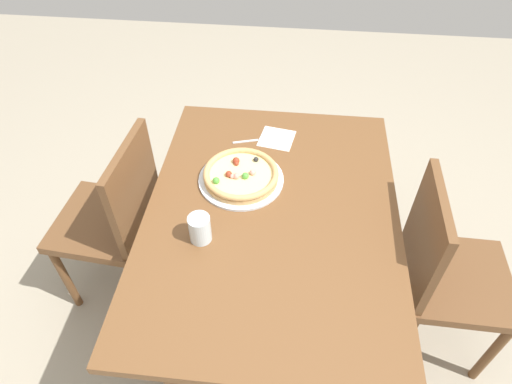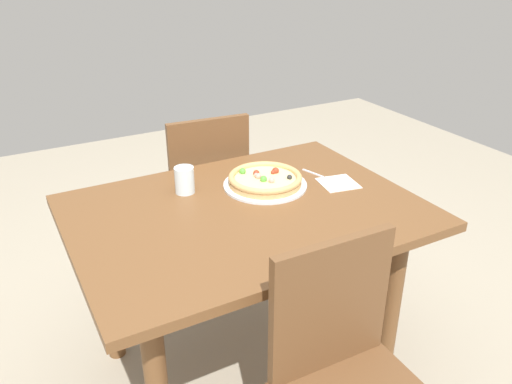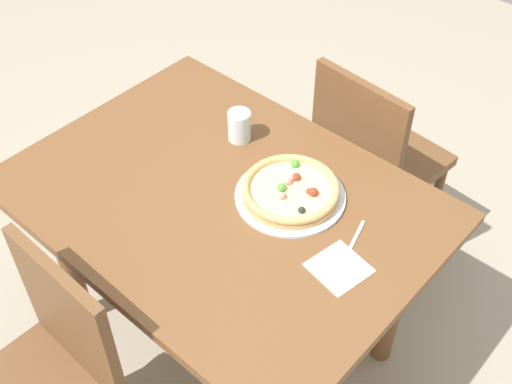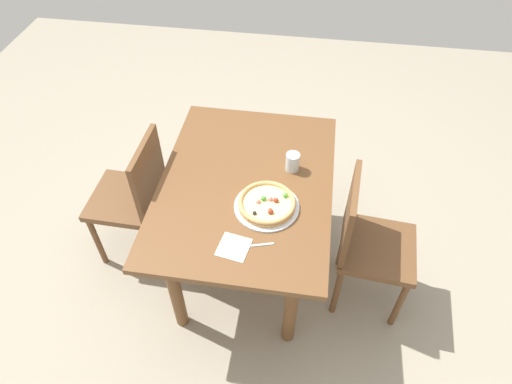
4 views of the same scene
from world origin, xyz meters
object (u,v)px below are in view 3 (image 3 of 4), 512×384
(dining_table, at_px, (223,222))
(pizza, at_px, (291,190))
(chair_near, at_px, (372,159))
(napkin, at_px, (339,268))
(plate, at_px, (290,196))
(chair_far, at_px, (46,384))
(fork, at_px, (352,245))
(drinking_glass, at_px, (239,126))

(dining_table, distance_m, pizza, 0.25)
(chair_near, height_order, napkin, chair_near)
(plate, bearing_deg, chair_far, 77.43)
(plate, bearing_deg, napkin, 156.15)
(chair_near, height_order, fork, chair_near)
(chair_far, xyz_separation_m, fork, (-0.42, -0.77, 0.24))
(pizza, bearing_deg, plate, 81.93)
(dining_table, bearing_deg, chair_far, 87.82)
(chair_near, height_order, pizza, chair_near)
(napkin, bearing_deg, plate, -23.85)
(plate, xyz_separation_m, drinking_glass, (0.30, -0.10, 0.05))
(dining_table, relative_size, chair_near, 1.39)
(chair_near, bearing_deg, chair_far, -91.02)
(plate, height_order, napkin, plate)
(drinking_glass, distance_m, napkin, 0.61)
(napkin, bearing_deg, fork, -76.34)
(plate, xyz_separation_m, pizza, (-0.00, -0.00, 0.03))
(dining_table, relative_size, fork, 7.60)
(plate, distance_m, pizza, 0.03)
(pizza, bearing_deg, chair_near, -85.42)
(dining_table, relative_size, chair_far, 1.39)
(dining_table, relative_size, pizza, 4.28)
(chair_near, distance_m, chair_far, 1.35)
(pizza, bearing_deg, napkin, 156.05)
(pizza, distance_m, fork, 0.25)
(pizza, distance_m, napkin, 0.29)
(dining_table, height_order, fork, fork)
(drinking_glass, relative_size, napkin, 0.73)
(dining_table, distance_m, plate, 0.23)
(chair_near, xyz_separation_m, plate, (-0.04, 0.54, 0.24))
(plate, bearing_deg, pizza, -98.07)
(fork, distance_m, drinking_glass, 0.56)
(chair_near, xyz_separation_m, pizza, (-0.04, 0.54, 0.26))
(plate, bearing_deg, dining_table, 40.66)
(dining_table, bearing_deg, fork, -165.70)
(pizza, xyz_separation_m, fork, (-0.25, 0.03, -0.03))
(dining_table, height_order, chair_far, chair_far)
(dining_table, bearing_deg, plate, -139.34)
(chair_far, height_order, drinking_glass, chair_far)
(fork, xyz_separation_m, drinking_glass, (0.54, -0.13, 0.05))
(chair_near, relative_size, drinking_glass, 8.68)
(chair_far, xyz_separation_m, plate, (-0.18, -0.80, 0.24))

